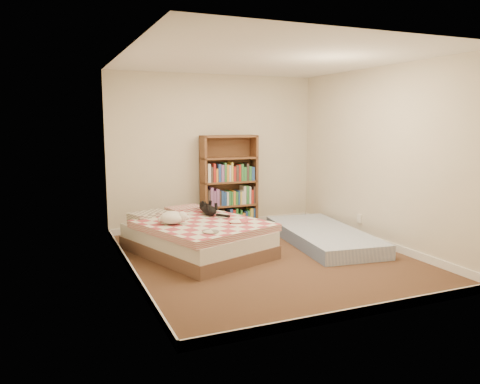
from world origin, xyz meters
name	(u,v)px	position (x,y,z in m)	size (l,w,h in m)	color
room	(269,166)	(0.00, 0.00, 1.20)	(3.51, 4.01, 2.51)	#41281C
bed	(196,236)	(-0.78, 0.60, 0.23)	(1.84, 2.19, 0.50)	brown
bookshelf	(229,194)	(0.17, 1.82, 0.56)	(0.92, 0.33, 1.53)	brown
floor_mattress	(323,236)	(1.08, 0.40, 0.10)	(0.98, 2.17, 0.20)	#6980AF
black_cat	(208,209)	(-0.50, 0.90, 0.52)	(0.22, 0.68, 0.16)	black
white_dog	(173,218)	(-1.12, 0.49, 0.53)	(0.37, 0.40, 0.16)	white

